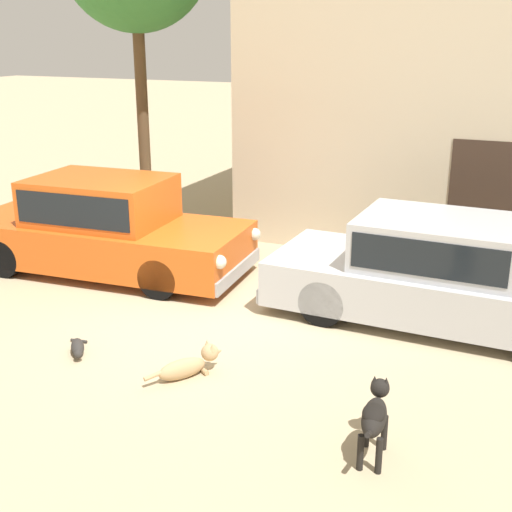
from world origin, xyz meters
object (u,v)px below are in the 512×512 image
stray_dog_tan (375,415)px  stray_cat (78,348)px  parked_sedan_nearest (104,226)px  parked_sedan_second (439,271)px  stray_dog_spotted (190,364)px

stray_dog_tan → stray_cat: 3.82m
parked_sedan_nearest → stray_cat: 3.08m
parked_sedan_second → stray_cat: parked_sedan_second is taller
parked_sedan_second → stray_cat: size_ratio=9.11×
parked_sedan_second → stray_dog_tan: (0.01, -3.36, -0.26)m
stray_dog_spotted → stray_dog_tan: stray_dog_tan is taller
stray_dog_spotted → stray_dog_tan: bearing=-72.8°
parked_sedan_second → stray_cat: (-3.75, -2.78, -0.61)m
parked_sedan_nearest → stray_dog_spotted: 3.96m
parked_sedan_nearest → stray_cat: bearing=-65.0°
parked_sedan_second → stray_dog_spotted: (-2.25, -2.70, -0.55)m
parked_sedan_nearest → stray_dog_spotted: bearing=-44.8°
stray_dog_spotted → parked_sedan_second: bearing=-6.3°
parked_sedan_second → stray_cat: 4.71m
stray_cat → stray_dog_spotted: bearing=52.8°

